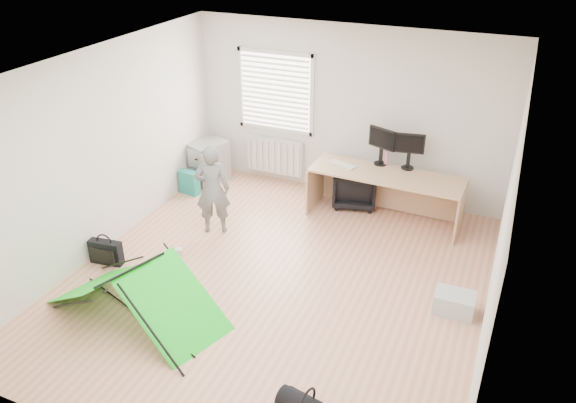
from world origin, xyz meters
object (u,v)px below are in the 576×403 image
at_px(filing_cabinet, 209,162).
at_px(monitor_left, 381,151).
at_px(desk, 384,197).
at_px(laptop_bag, 106,252).
at_px(storage_crate, 454,303).
at_px(kite, 134,293).
at_px(thermos, 386,157).
at_px(person, 212,190).
at_px(office_chair, 355,187).
at_px(monitor_right, 409,156).

bearing_deg(filing_cabinet, monitor_left, 26.32).
xyz_separation_m(desk, laptop_bag, (-3.08, -2.56, -0.21)).
relative_size(desk, storage_crate, 4.88).
xyz_separation_m(kite, laptop_bag, (-1.02, 0.74, -0.16)).
relative_size(thermos, person, 0.18).
height_order(desk, kite, desk).
relative_size(filing_cabinet, office_chair, 1.05).
height_order(monitor_right, laptop_bag, monitor_right).
xyz_separation_m(desk, thermos, (-0.09, 0.32, 0.50)).
xyz_separation_m(office_chair, laptop_bag, (-2.53, -2.86, -0.14)).
height_order(monitor_left, storage_crate, monitor_left).
relative_size(desk, monitor_right, 5.23).
xyz_separation_m(storage_crate, laptop_bag, (-4.38, -0.76, 0.04)).
bearing_deg(monitor_right, monitor_left, 170.74).
distance_m(filing_cabinet, thermos, 3.03).
bearing_deg(monitor_left, kite, -95.95).
xyz_separation_m(filing_cabinet, laptop_bag, (-0.00, -2.70, -0.19)).
relative_size(desk, office_chair, 3.32).
relative_size(filing_cabinet, monitor_right, 1.66).
distance_m(monitor_left, laptop_bag, 4.15).
relative_size(monitor_right, office_chair, 0.63).
height_order(monitor_left, person, person).
height_order(desk, filing_cabinet, desk).
distance_m(desk, monitor_right, 0.70).
height_order(person, kite, person).
relative_size(thermos, storage_crate, 0.52).
bearing_deg(storage_crate, office_chair, 131.42).
height_order(filing_cabinet, person, person).
relative_size(filing_cabinet, thermos, 2.97).
distance_m(office_chair, kite, 3.90).
distance_m(kite, storage_crate, 3.69).
distance_m(filing_cabinet, storage_crate, 4.79).
bearing_deg(storage_crate, monitor_right, 117.03).
distance_m(monitor_right, person, 2.89).
bearing_deg(person, office_chair, -162.27).
bearing_deg(monitor_right, laptop_bag, -149.26).
bearing_deg(office_chair, desk, 136.43).
xyz_separation_m(desk, person, (-2.17, -1.27, 0.29)).
relative_size(monitor_left, storage_crate, 0.97).
relative_size(monitor_right, storage_crate, 0.93).
relative_size(monitor_left, kite, 0.21).
height_order(office_chair, storage_crate, office_chair).
distance_m(desk, person, 2.53).
height_order(monitor_right, office_chair, monitor_right).
bearing_deg(monitor_left, desk, -38.16).
bearing_deg(laptop_bag, desk, 32.38).
height_order(filing_cabinet, storage_crate, filing_cabinet).
relative_size(monitor_right, person, 0.32).
height_order(thermos, office_chair, thermos).
bearing_deg(person, filing_cabinet, -83.77).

